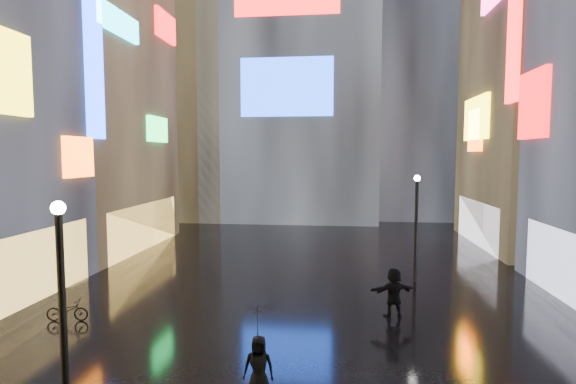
# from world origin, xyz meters

# --- Properties ---
(ground) EXTENTS (140.00, 140.00, 0.00)m
(ground) POSITION_xyz_m (0.00, 20.00, 0.00)
(ground) COLOR black
(ground) RESTS_ON ground
(building_left_far) EXTENTS (10.28, 12.00, 22.00)m
(building_left_far) POSITION_xyz_m (-15.98, 26.00, 10.98)
(building_left_far) COLOR black
(building_left_far) RESTS_ON ground
(building_right_far) EXTENTS (10.28, 12.00, 28.00)m
(building_right_far) POSITION_xyz_m (15.98, 30.00, 13.98)
(building_right_far) COLOR black
(building_right_far) RESTS_ON ground
(tower_main) EXTENTS (16.00, 14.20, 42.00)m
(tower_main) POSITION_xyz_m (-3.00, 43.97, 21.01)
(tower_main) COLOR black
(tower_main) RESTS_ON ground
(tower_flank_right) EXTENTS (12.00, 12.00, 34.00)m
(tower_flank_right) POSITION_xyz_m (9.00, 46.00, 17.00)
(tower_flank_right) COLOR black
(tower_flank_right) RESTS_ON ground
(tower_flank_left) EXTENTS (10.00, 10.00, 26.00)m
(tower_flank_left) POSITION_xyz_m (-14.00, 42.00, 13.00)
(tower_flank_left) COLOR black
(tower_flank_left) RESTS_ON ground
(lamp_near) EXTENTS (0.30, 0.30, 5.20)m
(lamp_near) POSITION_xyz_m (-4.25, 6.79, 2.94)
(lamp_near) COLOR black
(lamp_near) RESTS_ON ground
(lamp_far) EXTENTS (0.30, 0.30, 5.20)m
(lamp_far) POSITION_xyz_m (5.30, 20.12, 2.94)
(lamp_far) COLOR black
(lamp_far) RESTS_ON ground
(pedestrian_4) EXTENTS (0.78, 0.51, 1.60)m
(pedestrian_4) POSITION_xyz_m (-0.39, 8.88, 0.80)
(pedestrian_4) COLOR black
(pedestrian_4) RESTS_ON ground
(pedestrian_5) EXTENTS (1.83, 1.04, 1.88)m
(pedestrian_5) POSITION_xyz_m (3.69, 15.10, 0.94)
(pedestrian_5) COLOR black
(pedestrian_5) RESTS_ON ground
(umbrella_2) EXTENTS (1.14, 1.12, 0.82)m
(umbrella_2) POSITION_xyz_m (-0.39, 8.88, 2.00)
(umbrella_2) COLOR black
(umbrella_2) RESTS_ON pedestrian_4
(bicycle) EXTENTS (1.59, 0.73, 0.81)m
(bicycle) POSITION_xyz_m (-8.40, 13.25, 0.40)
(bicycle) COLOR black
(bicycle) RESTS_ON ground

